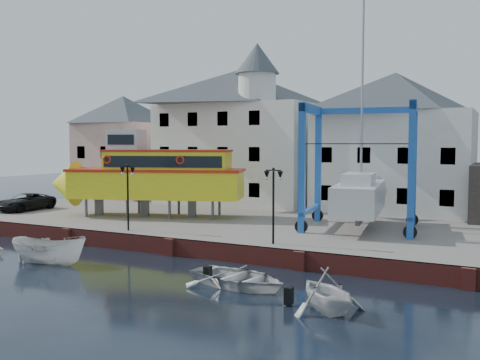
% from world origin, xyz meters
% --- Properties ---
extents(ground, '(140.00, 140.00, 0.00)m').
position_xyz_m(ground, '(0.00, 0.00, 0.00)').
color(ground, black).
rests_on(ground, ground).
extents(hardstanding, '(44.00, 22.00, 1.00)m').
position_xyz_m(hardstanding, '(0.00, 11.00, 0.50)').
color(hardstanding, slate).
rests_on(hardstanding, ground).
extents(quay_wall, '(44.00, 0.47, 1.00)m').
position_xyz_m(quay_wall, '(-0.00, 0.10, 0.50)').
color(quay_wall, maroon).
rests_on(quay_wall, ground).
extents(building_pink, '(8.00, 7.00, 10.30)m').
position_xyz_m(building_pink, '(-18.00, 18.00, 6.15)').
color(building_pink, tan).
rests_on(building_pink, hardstanding).
extents(building_white_main, '(14.00, 8.30, 14.00)m').
position_xyz_m(building_white_main, '(-4.87, 18.39, 7.34)').
color(building_white_main, silver).
rests_on(building_white_main, hardstanding).
extents(building_white_right, '(12.00, 8.00, 11.20)m').
position_xyz_m(building_white_right, '(9.00, 19.00, 6.60)').
color(building_white_right, silver).
rests_on(building_white_right, hardstanding).
extents(lamp_post_left, '(1.12, 0.32, 4.20)m').
position_xyz_m(lamp_post_left, '(-4.00, 1.20, 4.17)').
color(lamp_post_left, black).
rests_on(lamp_post_left, hardstanding).
extents(lamp_post_right, '(1.12, 0.32, 4.20)m').
position_xyz_m(lamp_post_right, '(6.00, 1.20, 4.17)').
color(lamp_post_right, black).
rests_on(lamp_post_right, hardstanding).
extents(tour_boat, '(15.38, 8.10, 6.54)m').
position_xyz_m(tour_boat, '(-7.15, 7.17, 4.08)').
color(tour_boat, '#59595E').
rests_on(tour_boat, hardstanding).
extents(travel_lift, '(7.88, 10.45, 15.41)m').
position_xyz_m(travel_lift, '(8.79, 9.30, 3.56)').
color(travel_lift, '#1A5AAA').
rests_on(travel_lift, hardstanding).
extents(van, '(2.32, 5.00, 1.39)m').
position_xyz_m(van, '(-17.97, 5.39, 1.69)').
color(van, black).
rests_on(van, hardstanding).
extents(motorboat_a, '(4.69, 2.60, 1.71)m').
position_xyz_m(motorboat_a, '(-4.58, -4.76, 0.00)').
color(motorboat_a, silver).
rests_on(motorboat_a, ground).
extents(motorboat_b, '(5.48, 4.36, 1.02)m').
position_xyz_m(motorboat_b, '(6.55, -4.11, 0.00)').
color(motorboat_b, silver).
rests_on(motorboat_b, ground).
extents(motorboat_c, '(4.51, 4.48, 1.80)m').
position_xyz_m(motorboat_c, '(11.31, -5.79, 0.00)').
color(motorboat_c, silver).
rests_on(motorboat_c, ground).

